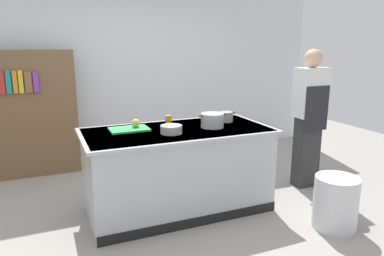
% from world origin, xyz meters
% --- Properties ---
extents(ground_plane, '(10.00, 10.00, 0.00)m').
position_xyz_m(ground_plane, '(0.00, 0.00, 0.00)').
color(ground_plane, '#9E9991').
extents(back_wall, '(6.40, 0.12, 3.00)m').
position_xyz_m(back_wall, '(0.00, 2.10, 1.50)').
color(back_wall, silver).
rests_on(back_wall, ground_plane).
extents(counter_island, '(1.98, 0.98, 0.90)m').
position_xyz_m(counter_island, '(0.00, -0.00, 0.47)').
color(counter_island, '#B7BABF').
rests_on(counter_island, ground_plane).
extents(cutting_board, '(0.40, 0.28, 0.02)m').
position_xyz_m(cutting_board, '(-0.48, 0.17, 0.91)').
color(cutting_board, green).
rests_on(cutting_board, counter_island).
extents(onion, '(0.09, 0.09, 0.09)m').
position_xyz_m(onion, '(-0.40, 0.20, 0.96)').
color(onion, tan).
rests_on(onion, cutting_board).
extents(stock_pot, '(0.31, 0.25, 0.15)m').
position_xyz_m(stock_pot, '(0.38, -0.05, 0.98)').
color(stock_pot, '#B7BABF').
rests_on(stock_pot, counter_island).
extents(sauce_pan, '(0.22, 0.15, 0.12)m').
position_xyz_m(sauce_pan, '(0.65, 0.14, 0.96)').
color(sauce_pan, '#99999E').
rests_on(sauce_pan, counter_island).
extents(mixing_bowl, '(0.22, 0.22, 0.08)m').
position_xyz_m(mixing_bowl, '(-0.12, -0.13, 0.94)').
color(mixing_bowl, '#B7BABF').
rests_on(mixing_bowl, counter_island).
extents(juice_cup, '(0.07, 0.07, 0.10)m').
position_xyz_m(juice_cup, '(0.00, 0.29, 0.95)').
color(juice_cup, yellow).
rests_on(juice_cup, counter_island).
extents(trash_bin, '(0.42, 0.42, 0.52)m').
position_xyz_m(trash_bin, '(1.28, -0.99, 0.26)').
color(trash_bin, silver).
rests_on(trash_bin, ground_plane).
extents(person_chef, '(0.38, 0.25, 1.72)m').
position_xyz_m(person_chef, '(1.74, 0.00, 0.91)').
color(person_chef, '#303030').
rests_on(person_chef, ground_plane).
extents(bookshelf, '(1.10, 0.31, 1.70)m').
position_xyz_m(bookshelf, '(-1.40, 1.80, 0.85)').
color(bookshelf, brown).
rests_on(bookshelf, ground_plane).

